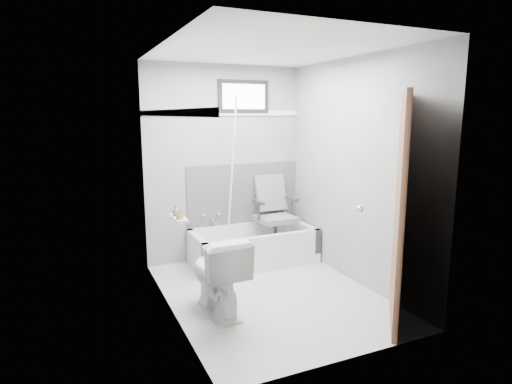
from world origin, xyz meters
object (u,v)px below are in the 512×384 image
office_chair (275,213)px  soap_bottle_b (176,210)px  bathtub (254,246)px  toilet (217,274)px  soap_bottle_a (180,213)px  door (450,216)px

office_chair → soap_bottle_b: 1.82m
bathtub → toilet: (-0.85, -1.10, 0.16)m
bathtub → soap_bottle_a: soap_bottle_a is taller
office_chair → toilet: 1.65m
toilet → soap_bottle_b: bearing=-31.7°
bathtub → toilet: toilet is taller
bathtub → door: 2.46m
office_chair → door: (0.43, -2.26, 0.42)m
door → soap_bottle_a: size_ratio=19.39×
bathtub → door: size_ratio=0.75×
toilet → soap_bottle_a: 0.68m
bathtub → door: (0.75, -2.21, 0.79)m
soap_bottle_b → office_chair: bearing=33.0°
toilet → door: size_ratio=0.37×
office_chair → soap_bottle_a: office_chair is taller
office_chair → door: bearing=-81.7°
soap_bottle_a → soap_bottle_b: (0.00, 0.14, -0.01)m
door → office_chair: bearing=100.8°
soap_bottle_b → soap_bottle_a: bearing=-90.0°
office_chair → soap_bottle_a: (-1.49, -1.11, 0.38)m
door → soap_bottle_a: (-1.92, 1.15, -0.03)m
door → soap_bottle_b: bearing=146.1°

